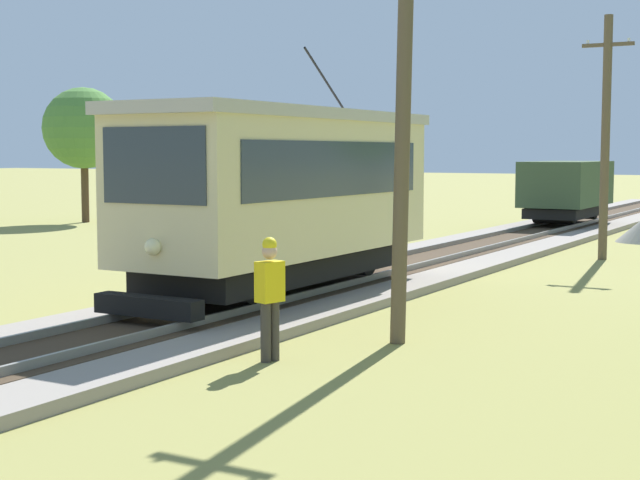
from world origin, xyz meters
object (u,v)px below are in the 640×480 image
freight_car (567,189)px  second_worker (270,293)px  red_tram (284,192)px  utility_pole_mid (606,135)px  utility_pole_near_tram (403,102)px  tree_left_far (84,128)px

freight_car → second_worker: 25.59m
red_tram → utility_pole_mid: utility_pole_mid is taller
utility_pole_mid → second_worker: 15.76m
utility_pole_near_tram → red_tram: bearing=146.1°
red_tram → second_worker: size_ratio=4.79×
utility_pole_mid → second_worker: bearing=-93.8°
red_tram → freight_car: size_ratio=1.64×
second_worker → freight_car: bearing=112.2°
second_worker → tree_left_far: 28.84m
tree_left_far → freight_car: bearing=18.9°
freight_car → utility_pole_mid: size_ratio=0.77×
red_tram → utility_pole_near_tram: utility_pole_near_tram is taller
utility_pole_mid → tree_left_far: 22.81m
freight_car → second_worker: freight_car is taller
utility_pole_near_tram → freight_car: bearing=99.1°
utility_pole_near_tram → second_worker: size_ratio=4.10×
utility_pole_near_tram → second_worker: (-1.03, -2.24, -2.77)m
second_worker → tree_left_far: size_ratio=0.31×
red_tram → second_worker: red_tram is taller
red_tram → utility_pole_mid: 11.48m
red_tram → freight_car: red_tram is taller
utility_pole_mid → tree_left_far: bearing=171.3°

